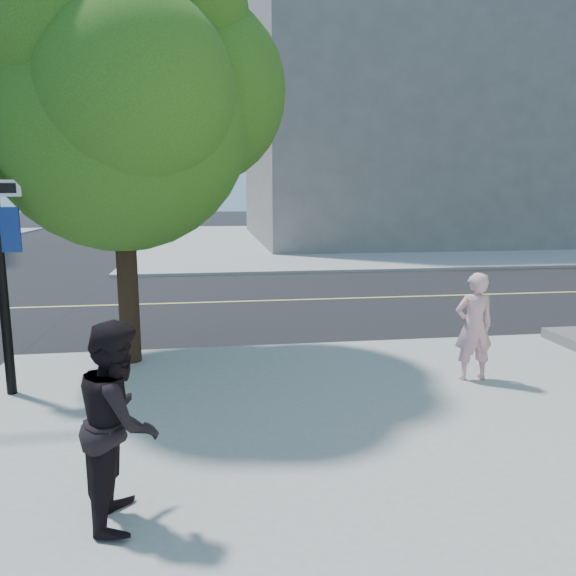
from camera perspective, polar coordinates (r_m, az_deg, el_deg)
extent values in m
plane|color=black|center=(10.00, -21.26, -6.96)|extent=(140.00, 140.00, 0.00)
cube|color=black|center=(14.29, -17.30, -1.72)|extent=(140.00, 9.00, 0.01)
cube|color=#9B9B97|center=(32.91, 11.74, 5.05)|extent=(29.00, 25.00, 0.12)
cube|color=slate|center=(33.72, 12.72, 17.16)|extent=(18.00, 16.00, 14.00)
imported|color=#D8A2A9|center=(8.26, 18.85, -3.83)|extent=(0.57, 0.38, 1.57)
imported|color=black|center=(4.77, -17.19, -13.15)|extent=(0.66, 0.84, 1.68)
cylinder|color=black|center=(8.87, -16.51, 2.60)|extent=(0.32, 0.32, 3.20)
sphere|color=#34691B|center=(8.87, -17.22, 16.39)|extent=(3.91, 3.91, 3.91)
sphere|color=#34691B|center=(9.38, -10.03, 19.60)|extent=(3.02, 3.02, 3.02)
sphere|color=#34691B|center=(9.83, -22.22, 19.64)|extent=(2.84, 2.84, 2.84)
sphere|color=#34691B|center=(7.90, -15.76, 19.26)|extent=(2.67, 2.67, 2.67)
sphere|color=#34691B|center=(8.47, -22.32, 23.79)|extent=(2.49, 2.49, 2.49)
sphere|color=#34691B|center=(9.12, -12.24, 26.71)|extent=(2.31, 2.31, 2.31)
cube|color=navy|center=(7.91, -27.82, 5.40)|extent=(0.47, 0.04, 0.58)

